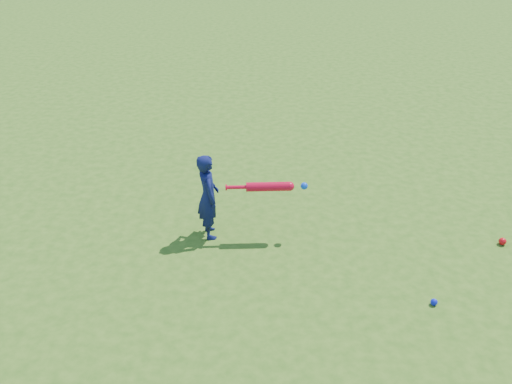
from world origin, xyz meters
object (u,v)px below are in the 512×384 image
ground_ball_red (502,241)px  bat_swing (272,187)px  child (208,196)px  ground_ball_blue (434,302)px

ground_ball_red → bat_swing: bat_swing is taller
child → ground_ball_red: bearing=-108.5°
child → bat_swing: size_ratio=1.12×
child → ground_ball_blue: 2.45m
child → ground_ball_blue: size_ratio=14.74×
child → ground_ball_red: child is taller
child → ground_ball_red: size_ratio=12.01×
child → ground_ball_red: (3.10, 0.03, -0.44)m
bat_swing → ground_ball_blue: bearing=-39.7°
ground_ball_blue → ground_ball_red: bearing=48.4°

